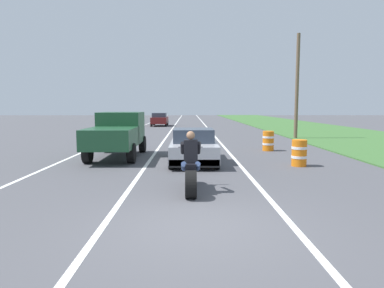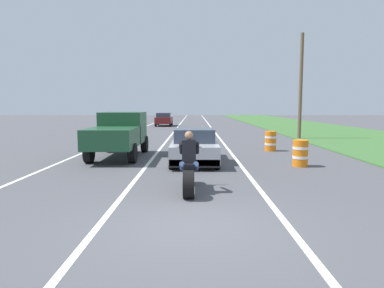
% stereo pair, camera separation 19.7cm
% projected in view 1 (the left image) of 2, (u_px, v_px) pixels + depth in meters
% --- Properties ---
extents(ground_plane, '(160.00, 160.00, 0.00)m').
position_uv_depth(ground_plane, '(198.00, 226.00, 6.58)').
color(ground_plane, '#4C4C51').
extents(lane_stripe_left_solid, '(0.14, 120.00, 0.01)m').
position_uv_depth(lane_stripe_left_solid, '(120.00, 136.00, 26.40)').
color(lane_stripe_left_solid, white).
rests_on(lane_stripe_left_solid, ground).
extents(lane_stripe_right_solid, '(0.14, 120.00, 0.01)m').
position_uv_depth(lane_stripe_right_solid, '(214.00, 136.00, 26.48)').
color(lane_stripe_right_solid, white).
rests_on(lane_stripe_right_solid, ground).
extents(lane_stripe_centre_dashed, '(0.14, 120.00, 0.01)m').
position_uv_depth(lane_stripe_centre_dashed, '(167.00, 136.00, 26.44)').
color(lane_stripe_centre_dashed, white).
rests_on(lane_stripe_centre_dashed, ground).
extents(grass_verge_right, '(10.00, 120.00, 0.06)m').
position_uv_depth(grass_verge_right, '(346.00, 135.00, 26.58)').
color(grass_verge_right, '#3D6B33').
rests_on(grass_verge_right, ground).
extents(motorcycle_with_rider, '(0.70, 2.21, 1.62)m').
position_uv_depth(motorcycle_with_rider, '(191.00, 170.00, 9.09)').
color(motorcycle_with_rider, black).
rests_on(motorcycle_with_rider, ground).
extents(sports_car_silver, '(1.84, 4.30, 1.37)m').
position_uv_depth(sports_car_silver, '(193.00, 147.00, 13.96)').
color(sports_car_silver, '#B7B7BC').
rests_on(sports_car_silver, ground).
extents(pickup_truck_left_lane_dark_green, '(2.02, 4.80, 1.98)m').
position_uv_depth(pickup_truck_left_lane_dark_green, '(117.00, 132.00, 15.28)').
color(pickup_truck_left_lane_dark_green, '#1E4C2D').
rests_on(pickup_truck_left_lane_dark_green, ground).
extents(utility_pole_roadside, '(0.24, 0.24, 7.14)m').
position_uv_depth(utility_pole_roadside, '(297.00, 87.00, 23.69)').
color(utility_pole_roadside, brown).
rests_on(utility_pole_roadside, ground).
extents(construction_barrel_nearest, '(0.58, 0.58, 1.00)m').
position_uv_depth(construction_barrel_nearest, '(299.00, 153.00, 13.11)').
color(construction_barrel_nearest, orange).
rests_on(construction_barrel_nearest, ground).
extents(construction_barrel_mid, '(0.58, 0.58, 1.00)m').
position_uv_depth(construction_barrel_mid, '(268.00, 141.00, 17.63)').
color(construction_barrel_mid, orange).
rests_on(construction_barrel_mid, ground).
extents(distant_car_far_ahead, '(1.80, 4.00, 1.50)m').
position_uv_depth(distant_car_far_ahead, '(160.00, 119.00, 39.55)').
color(distant_car_far_ahead, maroon).
rests_on(distant_car_far_ahead, ground).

